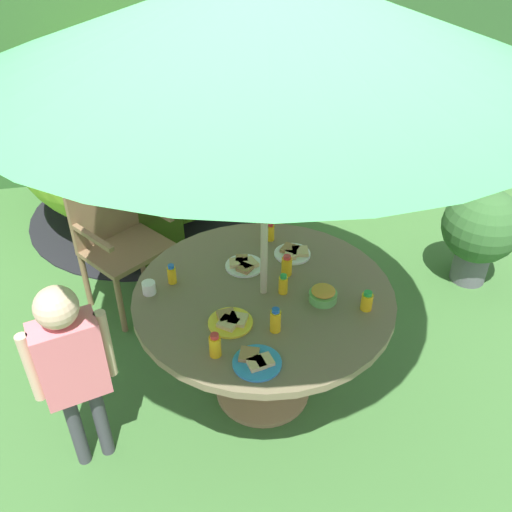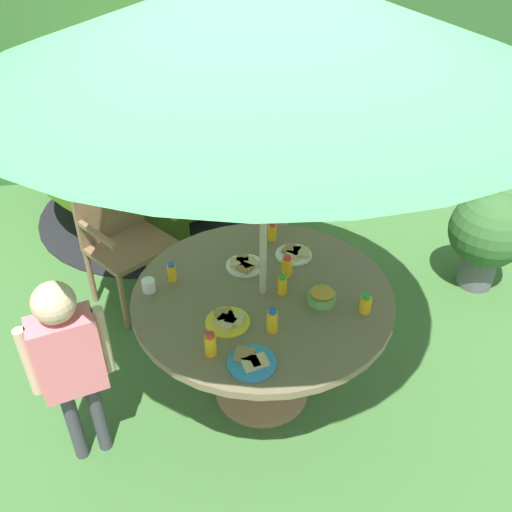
{
  "view_description": "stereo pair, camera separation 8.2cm",
  "coord_description": "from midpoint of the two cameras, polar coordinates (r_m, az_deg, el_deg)",
  "views": [
    {
      "loc": [
        -0.47,
        -2.14,
        2.53
      ],
      "look_at": [
        -0.01,
        0.14,
        0.89
      ],
      "focal_mm": 38.13,
      "sensor_mm": 36.0,
      "label": 1
    },
    {
      "loc": [
        -0.39,
        -2.15,
        2.53
      ],
      "look_at": [
        -0.01,
        0.14,
        0.89
      ],
      "focal_mm": 38.13,
      "sensor_mm": 36.0,
      "label": 2
    }
  ],
  "objects": [
    {
      "name": "juice_bottle_back_edge",
      "position": [
        3.18,
        2.47,
        2.5
      ],
      "size": [
        0.05,
        0.05,
        0.12
      ],
      "color": "yellow",
      "rests_on": "garden_table"
    },
    {
      "name": "dome_tent",
      "position": [
        4.75,
        -10.61,
        12.59
      ],
      "size": [
        2.19,
        2.19,
        1.5
      ],
      "rotation": [
        0.0,
        0.0,
        -0.04
      ],
      "color": "#8CC633",
      "rests_on": "ground_plane"
    },
    {
      "name": "plate_center_back",
      "position": [
        3.08,
        4.82,
        0.27
      ],
      "size": [
        0.21,
        0.21,
        0.03
      ],
      "color": "white",
      "rests_on": "garden_table"
    },
    {
      "name": "wooden_chair",
      "position": [
        3.79,
        -13.33,
        2.82
      ],
      "size": [
        0.68,
        0.66,
        0.99
      ],
      "rotation": [
        0.0,
        0.0,
        0.64
      ],
      "color": "brown",
      "rests_on": "ground_plane"
    },
    {
      "name": "plate_mid_right",
      "position": [
        2.98,
        -0.42,
        -0.9
      ],
      "size": [
        0.21,
        0.21,
        0.03
      ],
      "color": "white",
      "rests_on": "garden_table"
    },
    {
      "name": "hedge_backdrop",
      "position": [
        5.71,
        -4.86,
        18.97
      ],
      "size": [
        9.0,
        0.7,
        1.88
      ],
      "primitive_type": "cube",
      "color": "#33602D",
      "rests_on": "ground_plane"
    },
    {
      "name": "child_in_yellow_shirt",
      "position": [
        3.65,
        2.7,
        6.18
      ],
      "size": [
        0.24,
        0.39,
        1.19
      ],
      "rotation": [
        0.0,
        0.0,
        -1.83
      ],
      "color": "navy",
      "rests_on": "ground_plane"
    },
    {
      "name": "juice_bottle_near_right",
      "position": [
        2.56,
        2.65,
        -6.82
      ],
      "size": [
        0.05,
        0.05,
        0.13
      ],
      "color": "yellow",
      "rests_on": "garden_table"
    },
    {
      "name": "plate_far_right",
      "position": [
        2.63,
        -2.06,
        -6.79
      ],
      "size": [
        0.22,
        0.22,
        0.03
      ],
      "color": "yellow",
      "rests_on": "garden_table"
    },
    {
      "name": "juice_bottle_front_edge",
      "position": [
        2.45,
        -3.82,
        -9.24
      ],
      "size": [
        0.05,
        0.05,
        0.12
      ],
      "color": "yellow",
      "rests_on": "garden_table"
    },
    {
      "name": "juice_bottle_mid_left",
      "position": [
        2.89,
        -8.01,
        -1.74
      ],
      "size": [
        0.05,
        0.05,
        0.11
      ],
      "color": "yellow",
      "rests_on": "garden_table"
    },
    {
      "name": "juice_bottle_center_front",
      "position": [
        2.91,
        4.07,
        -1.09
      ],
      "size": [
        0.06,
        0.06,
        0.12
      ],
      "color": "yellow",
      "rests_on": "garden_table"
    },
    {
      "name": "garden_table",
      "position": [
        2.91,
        1.51,
        -5.95
      ],
      "size": [
        1.36,
        1.36,
        0.76
      ],
      "color": "tan",
      "rests_on": "ground_plane"
    },
    {
      "name": "cup_near",
      "position": [
        2.85,
        -10.38,
        -3.06
      ],
      "size": [
        0.07,
        0.07,
        0.07
      ],
      "primitive_type": "cylinder",
      "color": "white",
      "rests_on": "garden_table"
    },
    {
      "name": "ground_plane",
      "position": [
        3.35,
        1.34,
        -14.02
      ],
      "size": [
        10.0,
        10.0,
        0.02
      ],
      "primitive_type": "cube",
      "color": "#3D6B33"
    },
    {
      "name": "snack_bowl",
      "position": [
        2.76,
        7.78,
        -4.19
      ],
      "size": [
        0.14,
        0.14,
        0.08
      ],
      "color": "#66B259",
      "rests_on": "garden_table"
    },
    {
      "name": "potted_plant",
      "position": [
        4.19,
        23.66,
        2.19
      ],
      "size": [
        0.55,
        0.55,
        0.75
      ],
      "color": "#595960",
      "rests_on": "ground_plane"
    },
    {
      "name": "juice_bottle_spot_a",
      "position": [
        2.73,
        12.27,
        -4.92
      ],
      "size": [
        0.06,
        0.06,
        0.11
      ],
      "color": "yellow",
      "rests_on": "garden_table"
    },
    {
      "name": "plate_far_left",
      "position": [
        2.44,
        0.51,
        -11.0
      ],
      "size": [
        0.22,
        0.22,
        0.03
      ],
      "color": "#338CD8",
      "rests_on": "garden_table"
    },
    {
      "name": "juice_bottle_near_left",
      "position": [
        2.78,
        3.62,
        -3.06
      ],
      "size": [
        0.05,
        0.05,
        0.11
      ],
      "color": "yellow",
      "rests_on": "garden_table"
    },
    {
      "name": "child_in_pink_shirt",
      "position": [
        2.67,
        -18.27,
        -9.79
      ],
      "size": [
        0.38,
        0.23,
        1.12
      ],
      "rotation": [
        0.0,
        0.0,
        0.27
      ],
      "color": "#3F3F47",
      "rests_on": "ground_plane"
    },
    {
      "name": "patio_umbrella",
      "position": [
        2.23,
        2.14,
        23.79
      ],
      "size": [
        2.33,
        2.33,
        2.28
      ],
      "color": "#B7AD8C",
      "rests_on": "ground_plane"
    }
  ]
}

